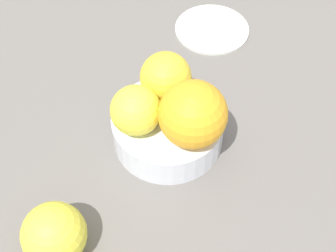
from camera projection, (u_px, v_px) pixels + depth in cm
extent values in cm
cube|color=#66605B|center=(168.00, 143.00, 69.13)|extent=(110.00, 110.00, 2.00)
cylinder|color=silver|center=(168.00, 137.00, 68.02)|extent=(9.46, 9.46, 0.80)
cylinder|color=silver|center=(168.00, 128.00, 66.43)|extent=(15.26, 15.26, 4.80)
sphere|color=yellow|center=(136.00, 110.00, 60.99)|extent=(6.58, 6.58, 6.58)
sphere|color=#F9A823|center=(193.00, 114.00, 59.25)|extent=(8.68, 8.68, 8.68)
sphere|color=yellow|center=(166.00, 77.00, 64.21)|extent=(6.94, 6.94, 6.94)
sphere|color=yellow|center=(54.00, 234.00, 55.37)|extent=(7.60, 7.60, 7.60)
cylinder|color=silver|center=(212.00, 28.00, 81.90)|extent=(12.52, 12.52, 0.80)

